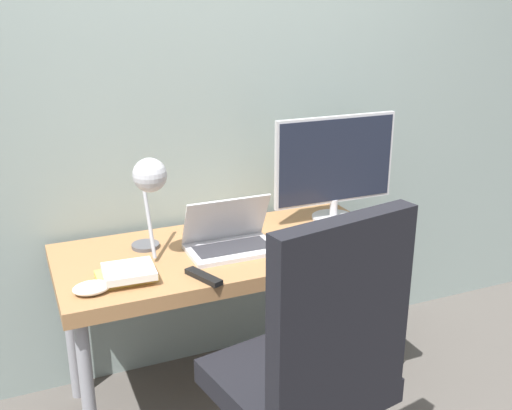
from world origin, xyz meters
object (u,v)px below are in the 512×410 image
object	(u,v)px
monitor	(335,165)
book_stack	(128,273)
laptop	(230,239)
office_chair	(315,358)
desk_lamp	(149,183)
game_controller	(92,288)

from	to	relation	value
monitor	book_stack	size ratio (longest dim) A/B	2.81
laptop	office_chair	world-z (taller)	office_chair
monitor	laptop	bearing A→B (deg)	-164.89
desk_lamp	book_stack	bearing A→B (deg)	-134.58
desk_lamp	book_stack	xyz separation A→B (m)	(-0.13, -0.13, -0.30)
monitor	game_controller	distance (m)	1.24
game_controller	office_chair	bearing A→B (deg)	-39.90
monitor	desk_lamp	distance (m)	0.91
laptop	monitor	size ratio (longest dim) A/B	0.60
monitor	book_stack	world-z (taller)	monitor
game_controller	book_stack	bearing A→B (deg)	21.01
office_chair	game_controller	distance (m)	0.82
office_chair	book_stack	bearing A→B (deg)	130.02
game_controller	desk_lamp	bearing A→B (deg)	34.57
laptop	book_stack	bearing A→B (deg)	-165.59
monitor	desk_lamp	size ratio (longest dim) A/B	1.43
laptop	game_controller	bearing A→B (deg)	-163.99
laptop	office_chair	xyz separation A→B (m)	(0.03, -0.69, -0.16)
laptop	monitor	bearing A→B (deg)	15.11
laptop	game_controller	world-z (taller)	laptop
book_stack	game_controller	bearing A→B (deg)	-158.99
office_chair	book_stack	size ratio (longest dim) A/B	5.28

